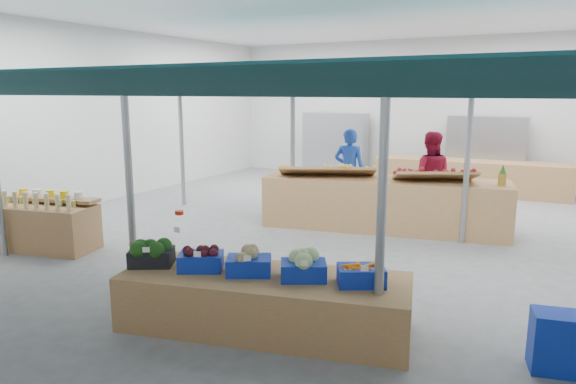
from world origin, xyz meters
name	(u,v)px	position (x,y,z in m)	size (l,w,h in m)	color
floor	(325,231)	(0.00, 0.00, 0.00)	(13.00, 13.00, 0.00)	slate
hall	(356,93)	(0.00, 1.44, 2.65)	(13.00, 13.00, 13.00)	silver
pole_grid	(322,150)	(0.75, -1.75, 1.81)	(10.00, 4.60, 3.00)	gray
awnings	(323,85)	(0.75, -1.75, 2.78)	(9.50, 7.08, 0.30)	#0B2E30
back_shelving_left	(335,146)	(-2.50, 6.00, 1.00)	(2.00, 0.50, 2.00)	#B23F33
back_shelving_right	(486,154)	(2.00, 6.00, 1.00)	(2.00, 0.50, 2.00)	#B23F33
bottle_shelf	(47,225)	(-3.71, -3.39, 0.42)	(1.87, 1.40, 1.05)	#936440
veg_counter	(265,302)	(1.19, -4.13, 0.32)	(3.28, 1.09, 0.64)	#936440
fruit_counter	(383,204)	(0.93, 0.73, 0.50)	(4.70, 1.12, 1.01)	#936440
far_counter	(469,177)	(1.73, 5.33, 0.44)	(4.93, 0.99, 0.89)	#936440
crate_stack	(558,343)	(4.17, -3.53, 0.30)	(0.50, 0.35, 0.60)	#0F29A2
vendor_left	(349,170)	(-0.27, 1.83, 0.94)	(0.69, 0.45, 1.88)	#1B42B0
vendor_right	(429,177)	(1.53, 1.83, 0.94)	(0.91, 0.71, 1.88)	maroon
crate_broccoli	(151,252)	(-0.18, -4.49, 0.80)	(0.61, 0.55, 0.35)	black
crate_beets	(201,259)	(0.44, -4.33, 0.77)	(0.61, 0.55, 0.29)	#0F29A2
crate_celeriac	(249,262)	(1.01, -4.18, 0.78)	(0.61, 0.55, 0.31)	#0F29A2
crate_cabbage	(304,265)	(1.63, -4.02, 0.80)	(0.61, 0.55, 0.35)	#0F29A2
crate_carrots	(361,275)	(2.25, -3.85, 0.75)	(0.61, 0.55, 0.29)	#0F29A2
sparrow	(135,247)	(-0.29, -4.64, 0.89)	(0.12, 0.09, 0.11)	brown
pole_ribbon	(179,214)	(-0.39, -3.74, 1.08)	(0.12, 0.12, 0.28)	red
apple_heap_yellow	(327,169)	(-0.14, 0.37, 1.17)	(2.02, 1.45, 0.27)	#997247
apple_heap_red	(435,173)	(1.88, 0.83, 1.17)	(1.66, 1.28, 0.27)	#997247
pineapple	(502,176)	(3.02, 1.09, 1.19)	(0.14, 0.14, 0.39)	#8C6019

